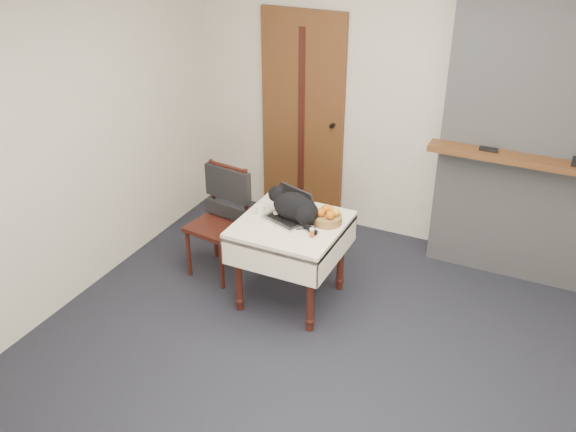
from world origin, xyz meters
name	(u,v)px	position (x,y,z in m)	size (l,w,h in m)	color
ground	(340,369)	(0.00, 0.00, 0.00)	(4.50, 4.50, 0.00)	black
room_shell	(379,105)	(0.00, 0.46, 1.76)	(4.52, 4.01, 2.61)	beige
door	(303,119)	(-1.20, 1.97, 1.00)	(0.82, 0.10, 2.00)	brown
chimney	(544,127)	(0.90, 1.85, 1.30)	(1.62, 0.48, 2.60)	gray
side_table	(291,235)	(-0.67, 0.61, 0.59)	(0.78, 0.78, 0.70)	#3A1510
laptop	(291,211)	(-0.70, 0.67, 0.76)	(0.39, 0.37, 0.24)	#B7B7BC
cat	(296,207)	(-0.65, 0.66, 0.81)	(0.50, 0.31, 0.26)	black
cream_jar	(261,210)	(-0.94, 0.63, 0.74)	(0.06, 0.06, 0.07)	white
pill_bottle	(312,233)	(-0.44, 0.48, 0.74)	(0.03, 0.03, 0.07)	#A44B14
fruit_basket	(328,217)	(-0.42, 0.72, 0.75)	(0.22, 0.22, 0.13)	olive
desk_clutter	(314,224)	(-0.50, 0.65, 0.70)	(0.15, 0.02, 0.01)	black
chair	(223,205)	(-1.38, 0.80, 0.60)	(0.48, 0.47, 0.94)	#3A1510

